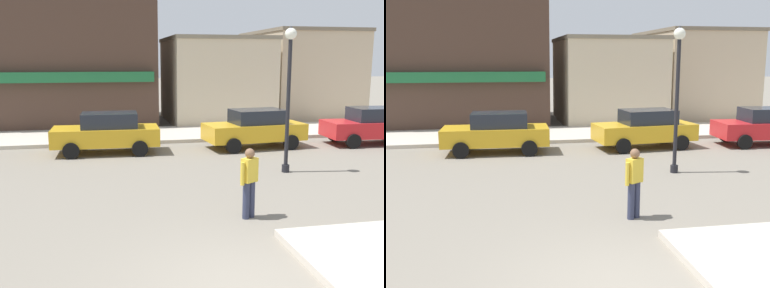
% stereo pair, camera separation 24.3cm
% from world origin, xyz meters
% --- Properties ---
extents(kerb_far, '(80.00, 4.00, 0.15)m').
position_xyz_m(kerb_far, '(0.00, 14.57, 0.07)').
color(kerb_far, beige).
rests_on(kerb_far, ground).
extents(lamp_post, '(0.36, 0.36, 4.54)m').
position_xyz_m(lamp_post, '(3.55, 6.94, 2.96)').
color(lamp_post, black).
rests_on(lamp_post, ground).
extents(parked_car_nearest, '(4.06, 1.99, 1.56)m').
position_xyz_m(parked_car_nearest, '(-1.97, 11.09, 0.81)').
color(parked_car_nearest, gold).
rests_on(parked_car_nearest, ground).
extents(parked_car_second, '(4.15, 2.18, 1.56)m').
position_xyz_m(parked_car_second, '(3.94, 10.99, 0.81)').
color(parked_car_second, gold).
rests_on(parked_car_second, ground).
extents(parked_car_third, '(4.09, 2.06, 1.56)m').
position_xyz_m(parked_car_third, '(9.10, 10.74, 0.81)').
color(parked_car_third, red).
rests_on(parked_car_third, ground).
extents(pedestrian_crossing_near, '(0.52, 0.37, 1.61)m').
position_xyz_m(pedestrian_crossing_near, '(1.02, 3.16, 0.87)').
color(pedestrian_crossing_near, '#2D334C').
rests_on(pedestrian_crossing_near, ground).
extents(building_corner_shop, '(10.67, 8.26, 7.92)m').
position_xyz_m(building_corner_shop, '(-4.41, 20.45, 3.96)').
color(building_corner_shop, '#473328').
rests_on(building_corner_shop, ground).
extents(building_storefront_left_near, '(5.62, 6.23, 4.77)m').
position_xyz_m(building_storefront_left_near, '(4.42, 19.37, 2.39)').
color(building_storefront_left_near, beige).
rests_on(building_storefront_left_near, ground).
extents(building_storefront_left_mid, '(5.60, 7.83, 5.31)m').
position_xyz_m(building_storefront_left_mid, '(10.41, 21.11, 2.66)').
color(building_storefront_left_mid, tan).
rests_on(building_storefront_left_mid, ground).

